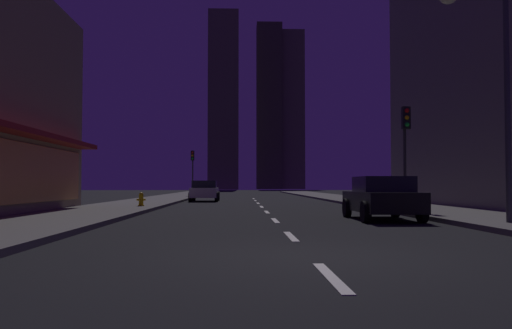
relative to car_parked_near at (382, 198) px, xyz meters
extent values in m
cube|color=black|center=(-3.60, 23.32, -0.79)|extent=(78.00, 136.00, 0.10)
cube|color=#605E59|center=(3.40, 23.32, -0.67)|extent=(4.00, 76.00, 0.15)
cube|color=#605E59|center=(-10.60, 23.32, -0.67)|extent=(4.00, 76.00, 0.15)
cube|color=silver|center=(-3.60, -10.68, -0.73)|extent=(0.16, 2.20, 0.01)
cube|color=silver|center=(-3.60, -5.48, -0.73)|extent=(0.16, 2.20, 0.01)
cube|color=silver|center=(-3.60, -0.28, -0.73)|extent=(0.16, 2.20, 0.01)
cube|color=silver|center=(-3.60, 4.92, -0.73)|extent=(0.16, 2.20, 0.01)
cube|color=silver|center=(-3.60, 10.12, -0.73)|extent=(0.16, 2.20, 0.01)
cube|color=silver|center=(-3.60, 15.32, -0.73)|extent=(0.16, 2.20, 0.01)
cube|color=silver|center=(-3.60, 20.52, -0.73)|extent=(0.16, 2.20, 0.01)
cube|color=silver|center=(-3.60, 25.72, -0.73)|extent=(0.16, 2.20, 0.01)
cube|color=brown|center=(-8.45, 102.67, 19.80)|extent=(6.93, 5.82, 41.07)
cube|color=#38352A|center=(2.87, 116.21, 20.47)|extent=(6.44, 6.04, 42.43)
cube|color=#534F3E|center=(8.48, 118.46, 19.75)|extent=(6.92, 7.86, 40.98)
cube|color=black|center=(0.00, 0.05, -0.13)|extent=(1.80, 4.20, 0.65)
cube|color=black|center=(0.00, -0.15, 0.43)|extent=(1.64, 2.00, 0.55)
cylinder|color=black|center=(-0.88, 1.45, -0.40)|extent=(0.22, 0.68, 0.68)
cylinder|color=black|center=(0.88, 1.45, -0.40)|extent=(0.22, 0.68, 0.68)
cylinder|color=black|center=(-0.88, -1.35, -0.40)|extent=(0.22, 0.68, 0.68)
cylinder|color=black|center=(0.88, -1.35, -0.40)|extent=(0.22, 0.68, 0.68)
sphere|color=white|center=(-0.55, 2.10, -0.08)|extent=(0.18, 0.18, 0.18)
sphere|color=white|center=(0.55, 2.10, -0.08)|extent=(0.18, 0.18, 0.18)
cube|color=silver|center=(-7.20, 19.44, -0.13)|extent=(1.80, 4.20, 0.65)
cube|color=black|center=(-7.20, 19.24, 0.43)|extent=(1.64, 2.00, 0.55)
cylinder|color=black|center=(-8.08, 20.84, -0.40)|extent=(0.22, 0.68, 0.68)
cylinder|color=black|center=(-6.32, 20.84, -0.40)|extent=(0.22, 0.68, 0.68)
cylinder|color=black|center=(-8.08, 18.04, -0.40)|extent=(0.22, 0.68, 0.68)
cylinder|color=black|center=(-6.32, 18.04, -0.40)|extent=(0.22, 0.68, 0.68)
sphere|color=white|center=(-7.75, 21.49, -0.08)|extent=(0.18, 0.18, 0.18)
sphere|color=white|center=(-6.65, 21.49, -0.08)|extent=(0.18, 0.18, 0.18)
cylinder|color=gold|center=(-9.50, 7.99, -0.32)|extent=(0.22, 0.22, 0.55)
sphere|color=gold|center=(-9.50, 7.99, -0.04)|extent=(0.21, 0.21, 0.21)
cylinder|color=gold|center=(-9.50, 7.99, -0.56)|extent=(0.30, 0.30, 0.06)
cylinder|color=gold|center=(-9.66, 7.99, -0.29)|extent=(0.10, 0.10, 0.10)
cylinder|color=gold|center=(-9.34, 7.99, -0.29)|extent=(0.10, 0.10, 0.10)
cylinder|color=#2D2D2D|center=(1.90, 3.47, 1.51)|extent=(0.12, 0.12, 4.20)
cube|color=black|center=(1.90, 3.27, 3.11)|extent=(0.32, 0.24, 0.90)
sphere|color=red|center=(1.90, 3.14, 3.39)|extent=(0.18, 0.18, 0.18)
sphere|color=#F2B20C|center=(1.90, 3.14, 3.11)|extent=(0.18, 0.18, 0.18)
sphere|color=#19D833|center=(1.90, 3.14, 2.83)|extent=(0.18, 0.18, 0.18)
cylinder|color=#2D2D2D|center=(-9.10, 31.23, 1.51)|extent=(0.12, 0.12, 4.20)
cube|color=black|center=(-9.10, 31.03, 3.11)|extent=(0.32, 0.24, 0.90)
sphere|color=red|center=(-9.10, 30.90, 3.39)|extent=(0.18, 0.18, 0.18)
sphere|color=#F2B20C|center=(-9.10, 30.90, 3.11)|extent=(0.18, 0.18, 0.18)
sphere|color=#19D833|center=(-9.10, 30.90, 2.83)|extent=(0.18, 0.18, 0.18)
cylinder|color=#38383D|center=(2.60, -3.29, 2.66)|extent=(0.16, 0.16, 6.50)
camera|label=1|loc=(-4.77, -17.36, 0.45)|focal=36.69mm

